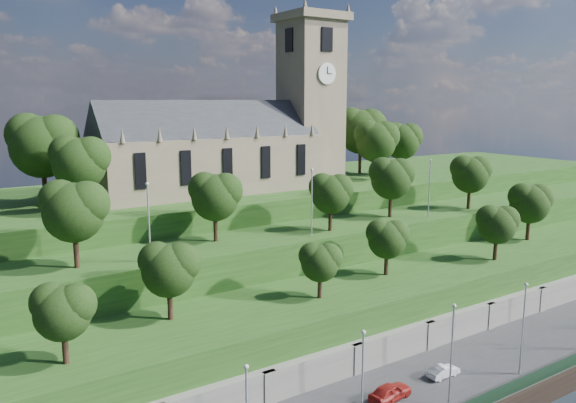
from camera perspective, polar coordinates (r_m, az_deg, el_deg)
promenade at (r=57.63m, az=14.57°, el=-18.16°), size 160.00×12.00×2.00m
fence at (r=53.90m, az=19.11°, el=-18.61°), size 160.00×0.10×1.20m
retaining_wall at (r=60.64m, az=10.33°, el=-14.89°), size 160.00×2.10×5.00m
embankment_lower at (r=64.14m, az=6.59°, el=-11.88°), size 160.00×12.00×8.00m
embankment_upper at (r=71.70m, az=0.96°, el=-7.68°), size 160.00×10.00×12.00m
hilltop at (r=88.81m, az=-6.67°, el=-3.20°), size 160.00×32.00×15.00m
church at (r=83.34m, az=-5.16°, el=6.41°), size 38.60×12.35×27.60m
trees_lower at (r=65.29m, az=10.39°, el=-3.34°), size 70.44×9.19×8.38m
trees_upper at (r=69.07m, az=2.11°, el=1.49°), size 62.52×8.41×8.68m
trees_hilltop at (r=83.90m, az=-3.88°, el=6.18°), size 73.68×17.01×11.78m
lamp_posts_promenade at (r=51.48m, az=16.30°, el=-14.10°), size 60.36×0.36×9.23m
lamp_posts_upper at (r=66.72m, az=2.43°, el=0.41°), size 40.36×0.36×8.16m
car_left at (r=53.08m, az=10.34°, el=-18.46°), size 4.61×2.31×1.51m
car_middle at (r=58.01m, az=15.51°, el=-16.26°), size 3.48×1.24×1.14m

